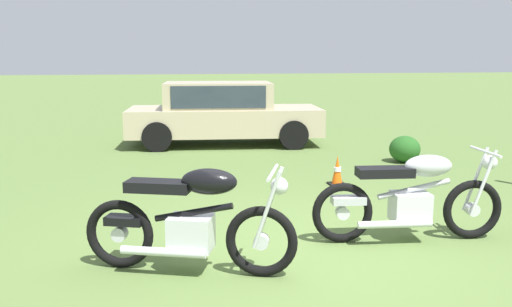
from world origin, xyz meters
name	(u,v)px	position (x,y,z in m)	size (l,w,h in m)	color
ground_plane	(300,251)	(0.00, 0.00, 0.00)	(120.00, 120.00, 0.00)	#567038
motorcycle_black	(191,221)	(-1.15, -0.32, 0.49)	(1.94, 0.95, 1.02)	black
motorcycle_silver	(411,198)	(1.27, 0.11, 0.48)	(2.12, 0.64, 1.02)	black
car_beige	(222,110)	(0.07, 7.06, 0.80)	(4.49, 2.19, 1.43)	#BCAD8C
traffic_cone	(337,172)	(1.35, 2.74, 0.21)	(0.25, 0.25, 0.47)	#EA590F
shrub_low	(405,149)	(3.25, 4.28, 0.25)	(0.59, 0.59, 0.51)	#23571E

